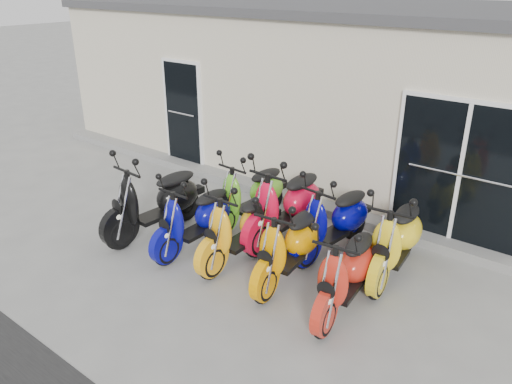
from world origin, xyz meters
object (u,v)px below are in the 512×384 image
scooter_back_blue (334,211)px  scooter_back_red (286,195)px  scooter_back_yellow (397,230)px  scooter_front_black (154,191)px  scooter_front_orange_b (289,236)px  scooter_front_orange_a (241,218)px  scooter_front_red (347,263)px  scooter_back_green (250,186)px  scooter_front_blue (194,210)px

scooter_back_blue → scooter_back_red: bearing=-166.6°
scooter_back_yellow → scooter_front_black: bearing=-167.3°
scooter_front_black → scooter_back_blue: scooter_front_black is taller
scooter_front_black → scooter_front_orange_b: (2.46, 0.21, -0.07)m
scooter_front_orange_a → scooter_back_blue: (0.95, 1.02, -0.00)m
scooter_front_orange_b → scooter_back_yellow: scooter_back_yellow is taller
scooter_front_red → scooter_back_red: (-1.64, 1.05, 0.09)m
scooter_front_orange_b → scooter_back_green: size_ratio=1.00×
scooter_back_green → scooter_back_red: 0.81m
scooter_front_blue → scooter_front_orange_a: size_ratio=0.95×
scooter_front_black → scooter_back_yellow: size_ratio=1.06×
scooter_front_blue → scooter_front_orange_b: scooter_front_orange_b is taller
scooter_front_orange_b → scooter_back_blue: (0.10, 1.02, 0.01)m
scooter_front_orange_a → scooter_front_orange_b: scooter_front_orange_a is taller
scooter_front_orange_b → scooter_front_blue: bearing=-179.8°
scooter_front_black → scooter_back_yellow: 3.75m
scooter_front_blue → scooter_back_green: scooter_back_green is taller
scooter_back_red → scooter_front_orange_a: bearing=-98.5°
scooter_front_red → scooter_back_blue: bearing=119.3°
scooter_front_orange_b → scooter_front_red: (0.94, -0.12, -0.01)m
scooter_front_red → scooter_back_red: size_ratio=0.88×
scooter_front_red → scooter_back_yellow: (0.16, 1.12, 0.04)m
scooter_front_blue → scooter_back_yellow: bearing=22.9°
scooter_back_green → scooter_back_red: size_ratio=0.89×
scooter_back_blue → scooter_back_yellow: (0.99, -0.03, 0.02)m
scooter_front_orange_a → scooter_back_yellow: 2.18m
scooter_front_orange_b → scooter_back_red: (-0.71, 0.92, 0.08)m
scooter_front_blue → scooter_back_yellow: size_ratio=0.93×
scooter_front_orange_a → scooter_front_red: 1.79m
scooter_front_orange_b → scooter_back_blue: 1.03m
scooter_front_blue → scooter_back_blue: size_ratio=0.95×
scooter_front_orange_b → scooter_back_green: bearing=139.6°
scooter_front_red → scooter_back_blue: 1.42m
scooter_front_orange_a → scooter_back_green: size_ratio=1.02×
scooter_back_green → scooter_back_red: scooter_back_red is taller
scooter_back_green → scooter_back_yellow: (2.59, -0.04, 0.03)m
scooter_front_orange_a → scooter_front_red: bearing=-4.4°
scooter_front_red → scooter_front_orange_b: bearing=165.8°
scooter_front_black → scooter_back_green: 1.57m
scooter_front_orange_b → scooter_back_yellow: size_ratio=0.96×
scooter_front_black → scooter_front_red: size_ratio=1.12×
scooter_back_blue → scooter_front_black: bearing=-147.9°
scooter_back_red → scooter_back_blue: (0.81, 0.10, -0.07)m
scooter_front_blue → scooter_back_blue: scooter_back_blue is taller
scooter_back_green → scooter_back_red: (0.79, -0.11, 0.08)m
scooter_front_blue → scooter_back_green: 1.21m
scooter_front_black → scooter_back_green: bearing=56.3°
scooter_front_blue → scooter_back_red: size_ratio=0.86×
scooter_front_black → scooter_front_orange_b: size_ratio=1.10×
scooter_front_black → scooter_front_orange_a: 1.62m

